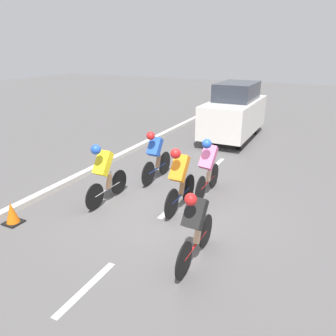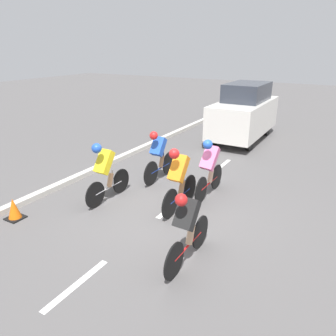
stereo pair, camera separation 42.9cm
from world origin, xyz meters
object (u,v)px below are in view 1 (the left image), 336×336
Objects in this scene: cyclist_pink at (208,165)px; support_car at (234,112)px; cyclist_yellow at (104,171)px; traffic_cone at (12,214)px; cyclist_orange at (180,177)px; cyclist_black at (195,225)px; cyclist_blue at (155,154)px.

cyclist_pink is 0.41× the size of support_car.
traffic_cone is (1.20, 1.72, -0.59)m from cyclist_yellow.
cyclist_orange is (-1.78, -0.43, 0.00)m from cyclist_yellow.
support_car reaches higher than traffic_cone.
cyclist_black is 4.09m from traffic_cone.
cyclist_orange is 3.72m from traffic_cone.
cyclist_pink is 1.09m from cyclist_orange.
cyclist_blue is 3.87m from cyclist_black.
support_car reaches higher than cyclist_yellow.
cyclist_yellow is 0.99× the size of cyclist_orange.
cyclist_blue is 1.03× the size of cyclist_yellow.
cyclist_blue reaches higher than traffic_cone.
cyclist_black is at bearing 105.60° from cyclist_pink.
cyclist_black is at bearing 156.26° from cyclist_yellow.
cyclist_orange reaches higher than cyclist_yellow.
cyclist_orange is (1.06, -1.68, 0.07)m from cyclist_black.
cyclist_yellow is at bearing 76.70° from cyclist_blue.
traffic_cone is at bearing 75.38° from support_car.
cyclist_blue is 1.02× the size of cyclist_orange.
cyclist_black is at bearing 101.46° from support_car.
support_car reaches higher than cyclist_black.
cyclist_black is at bearing -173.31° from traffic_cone.
cyclist_blue is (1.65, -0.30, -0.05)m from cyclist_pink.
cyclist_pink is 5.79m from support_car.
cyclist_yellow is at bearing 13.66° from cyclist_orange.
cyclist_black is 1.02× the size of cyclist_orange.
support_car is at bearing -98.92° from cyclist_yellow.
cyclist_yellow is 0.40× the size of support_car.
cyclist_yellow is 7.28m from support_car.
cyclist_black is 8.61m from support_car.
cyclist_orange reaches higher than traffic_cone.
traffic_cone is at bearing 35.90° from cyclist_orange.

